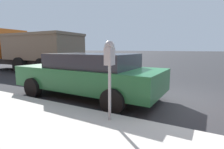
{
  "coord_description": "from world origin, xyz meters",
  "views": [
    {
      "loc": [
        -5.44,
        -0.8,
        1.58
      ],
      "look_at": [
        -2.49,
        0.81,
        1.08
      ],
      "focal_mm": 28.0,
      "sensor_mm": 36.0,
      "label": 1
    }
  ],
  "objects": [
    {
      "name": "dump_truck",
      "position": [
        2.55,
        10.34,
        1.57
      ],
      "size": [
        3.07,
        8.04,
        2.97
      ],
      "rotation": [
        0.0,
        0.0,
        0.03
      ],
      "color": "black",
      "rests_on": "ground_plane"
    },
    {
      "name": "car_green",
      "position": [
        -0.88,
        2.55,
        0.77
      ],
      "size": [
        2.23,
        4.87,
        1.42
      ],
      "rotation": [
        0.0,
        0.0,
        -0.02
      ],
      "color": "#1E5B33",
      "rests_on": "ground_plane"
    },
    {
      "name": "ground_plane",
      "position": [
        0.0,
        0.0,
        0.0
      ],
      "size": [
        220.0,
        220.0,
        0.0
      ],
      "primitive_type": "plane",
      "color": "#2B2B2D"
    },
    {
      "name": "parking_meter",
      "position": [
        -2.52,
        0.84,
        1.36
      ],
      "size": [
        0.21,
        0.19,
        1.57
      ],
      "color": "gray",
      "rests_on": "sidewalk"
    }
  ]
}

